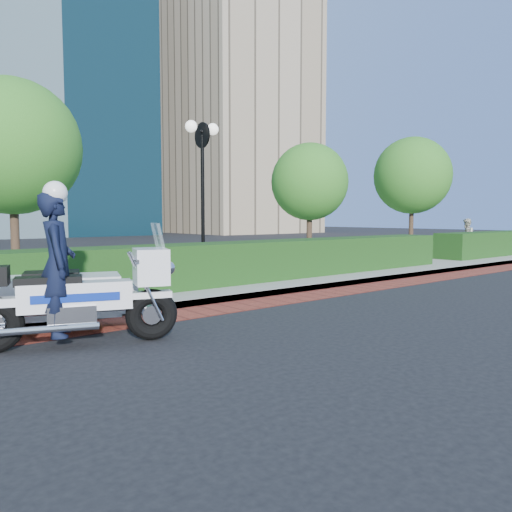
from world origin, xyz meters
TOP-DOWN VIEW (x-y plane):
  - ground at (0.00, 0.00)m, footprint 120.00×120.00m
  - brick_strip at (0.00, 1.50)m, footprint 60.00×1.00m
  - sidewalk at (0.00, 6.00)m, footprint 60.00×8.00m
  - hedge_main at (0.00, 3.60)m, footprint 18.00×1.20m
  - hedge_far at (16.00, 3.60)m, footprint 10.00×1.20m
  - lamppost at (1.00, 5.20)m, footprint 1.02×0.70m
  - tree_b at (-3.50, 6.50)m, footprint 3.20×3.20m
  - tree_c at (6.50, 6.50)m, footprint 2.80×2.80m
  - tree_d at (13.00, 6.50)m, footprint 3.40×3.40m
  - tower_right at (28.00, 38.00)m, footprint 14.00×12.00m
  - police_motorcycle at (-4.19, 0.88)m, footprint 2.71×2.43m
  - pedestrian at (14.40, 4.63)m, footprint 0.94×0.86m

SIDE VIEW (x-z plane):
  - ground at x=0.00m, z-range 0.00..0.00m
  - brick_strip at x=0.00m, z-range 0.00..0.01m
  - sidewalk at x=0.00m, z-range 0.00..0.15m
  - hedge_main at x=0.00m, z-range 0.15..1.15m
  - hedge_far at x=16.00m, z-range 0.15..1.15m
  - police_motorcycle at x=-4.19m, z-range -0.36..1.91m
  - pedestrian at x=14.40m, z-range 0.15..1.71m
  - lamppost at x=1.00m, z-range 0.85..5.06m
  - tree_c at x=6.50m, z-range 0.90..5.20m
  - tree_b at x=-3.50m, z-range 0.99..5.88m
  - tree_d at x=13.00m, z-range 1.03..6.19m
  - tower_right at x=28.00m, z-range 0.00..28.00m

